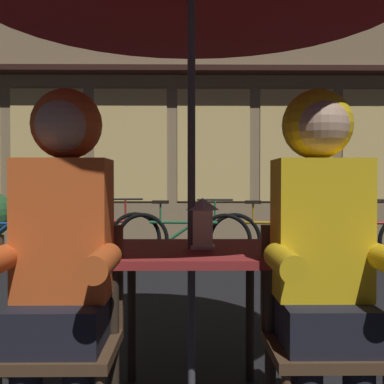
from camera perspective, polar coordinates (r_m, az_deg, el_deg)
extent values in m
cube|color=maroon|center=(2.22, -0.07, -7.16)|extent=(0.72, 0.72, 0.04)
cylinder|color=#2D2319|center=(2.03, -9.27, -18.79)|extent=(0.04, 0.04, 0.70)
cylinder|color=#2D2319|center=(2.03, 9.29, -18.72)|extent=(0.04, 0.04, 0.70)
cylinder|color=#2D2319|center=(2.61, -7.17, -14.17)|extent=(0.04, 0.04, 0.70)
cylinder|color=#2D2319|center=(2.62, 6.88, -14.14)|extent=(0.04, 0.04, 0.70)
cylinder|color=#4C4C51|center=(2.19, -0.07, 3.31)|extent=(0.04, 0.04, 2.25)
cube|color=white|center=(2.21, 1.25, -6.50)|extent=(0.11, 0.11, 0.02)
cube|color=white|center=(2.20, 1.25, -4.23)|extent=(0.09, 0.09, 0.16)
pyramid|color=white|center=(2.19, 1.25, -1.43)|extent=(0.11, 0.11, 0.06)
cube|color=#513823|center=(1.91, -15.18, -17.58)|extent=(0.40, 0.40, 0.04)
cube|color=#513823|center=(2.03, -13.89, -9.76)|extent=(0.40, 0.03, 0.42)
cube|color=#513823|center=(1.92, 15.24, -17.47)|extent=(0.40, 0.40, 0.04)
cube|color=#513823|center=(2.04, 13.83, -9.71)|extent=(0.40, 0.03, 0.42)
cube|color=black|center=(1.88, -15.20, -14.70)|extent=(0.32, 0.36, 0.16)
cube|color=#E05B23|center=(1.86, -14.95, -4.23)|extent=(0.34, 0.22, 0.52)
cylinder|color=#E05B23|center=(1.62, -10.63, -8.23)|extent=(0.09, 0.30, 0.09)
sphere|color=tan|center=(1.86, -15.01, 7.65)|extent=(0.21, 0.21, 0.21)
sphere|color=#E05B23|center=(1.91, -14.64, 7.79)|extent=(0.27, 0.27, 0.27)
cube|color=black|center=(1.89, 15.25, -14.60)|extent=(0.32, 0.36, 0.16)
cube|color=yellow|center=(1.87, 14.98, -4.19)|extent=(0.34, 0.22, 0.52)
cylinder|color=yellow|center=(1.63, 10.89, -8.18)|extent=(0.09, 0.30, 0.09)
sphere|color=tan|center=(1.87, 15.04, 7.61)|extent=(0.21, 0.21, 0.21)
sphere|color=yellow|center=(1.92, 14.64, 7.75)|extent=(0.27, 0.27, 0.27)
cube|color=#937A56|center=(7.88, 2.45, 16.34)|extent=(10.00, 0.60, 6.20)
cube|color=#F4D17A|center=(7.60, -16.80, 5.36)|extent=(1.10, 0.02, 1.70)
cube|color=#F4D17A|center=(7.35, -7.30, 5.54)|extent=(1.10, 0.02, 1.70)
cube|color=#F4D17A|center=(7.32, 2.57, 5.57)|extent=(1.10, 0.02, 1.70)
cube|color=#F4D17A|center=(7.49, 12.26, 5.44)|extent=(1.10, 0.02, 1.70)
cube|color=#F4D17A|center=(7.87, 21.26, 5.18)|extent=(1.10, 0.02, 1.70)
cube|color=#331914|center=(7.34, 2.64, 14.24)|extent=(9.00, 0.36, 0.08)
torus|color=black|center=(6.01, -17.70, -5.67)|extent=(0.66, 0.16, 0.66)
cylinder|color=#1E4C93|center=(6.03, -18.77, -2.27)|extent=(0.02, 0.02, 0.28)
cylinder|color=black|center=(6.02, -18.77, -0.94)|extent=(0.44, 0.10, 0.02)
torus|color=black|center=(6.18, -6.75, -5.44)|extent=(0.66, 0.10, 0.66)
torus|color=black|center=(6.29, -16.12, -5.35)|extent=(0.66, 0.10, 0.66)
cylinder|color=maroon|center=(6.19, -11.49, -3.44)|extent=(0.84, 0.10, 0.04)
cylinder|color=maroon|center=(6.22, -12.60, -5.10)|extent=(0.61, 0.08, 0.44)
cylinder|color=maroon|center=(6.22, -14.11, -2.32)|extent=(0.02, 0.02, 0.24)
cube|color=black|center=(6.22, -14.11, -1.13)|extent=(0.21, 0.10, 0.04)
cylinder|color=maroon|center=(6.15, -7.90, -2.15)|extent=(0.02, 0.02, 0.28)
cylinder|color=black|center=(6.14, -7.90, -0.85)|extent=(0.44, 0.06, 0.02)
torus|color=black|center=(5.90, 3.92, -5.74)|extent=(0.66, 0.12, 0.66)
torus|color=black|center=(6.02, -5.87, -5.61)|extent=(0.66, 0.12, 0.66)
cylinder|color=#236B3D|center=(5.92, -1.02, -3.63)|extent=(0.84, 0.13, 0.04)
cylinder|color=#236B3D|center=(5.95, -2.20, -5.36)|extent=(0.61, 0.10, 0.44)
cylinder|color=#236B3D|center=(5.95, -3.76, -2.45)|extent=(0.02, 0.02, 0.24)
cube|color=black|center=(5.94, -3.76, -1.20)|extent=(0.21, 0.10, 0.04)
cylinder|color=#236B3D|center=(5.88, 2.73, -2.30)|extent=(0.02, 0.02, 0.28)
cylinder|color=black|center=(5.87, 2.74, -0.93)|extent=(0.44, 0.07, 0.02)
torus|color=black|center=(6.00, 14.89, -5.66)|extent=(0.66, 0.17, 0.66)
torus|color=black|center=(6.00, 5.09, -5.63)|extent=(0.66, 0.17, 0.66)
cylinder|color=#B78419|center=(5.96, 10.00, -3.62)|extent=(0.83, 0.19, 0.04)
cylinder|color=#B78419|center=(5.98, 8.81, -5.35)|extent=(0.60, 0.15, 0.44)
cylinder|color=#B78419|center=(5.96, 7.25, -2.45)|extent=(0.02, 0.02, 0.24)
cube|color=black|center=(5.95, 7.25, -1.20)|extent=(0.21, 0.12, 0.04)
cylinder|color=#B78419|center=(5.96, 13.73, -2.28)|extent=(0.02, 0.02, 0.28)
cylinder|color=black|center=(5.95, 13.74, -0.94)|extent=(0.44, 0.11, 0.02)
torus|color=black|center=(6.13, 14.90, -5.51)|extent=(0.66, 0.12, 0.66)
cylinder|color=maroon|center=(6.21, 19.57, -3.47)|extent=(0.84, 0.13, 0.04)
cylinder|color=maroon|center=(6.20, 18.46, -5.15)|extent=(0.61, 0.10, 0.44)
cylinder|color=maroon|center=(6.14, 16.99, -2.38)|extent=(0.02, 0.02, 0.24)
cube|color=black|center=(6.14, 17.00, -1.17)|extent=(0.21, 0.10, 0.04)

